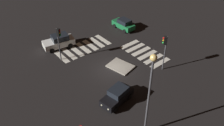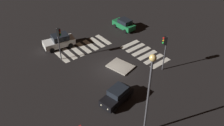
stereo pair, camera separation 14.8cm
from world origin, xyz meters
TOP-DOWN VIEW (x-y plane):
  - ground_plane at (0.00, 0.00)m, footprint 80.00×80.00m
  - traffic_island at (-0.26, -1.16)m, footprint 3.43×2.86m
  - car_green at (6.92, -8.00)m, footprint 3.81×1.88m
  - car_white at (8.60, 2.42)m, footprint 2.60×4.50m
  - car_black at (-4.53, 3.02)m, footprint 2.33×4.01m
  - traffic_light_north at (5.73, 3.71)m, footprint 0.53×0.54m
  - traffic_light_south at (-3.82, -4.73)m, footprint 0.54×0.53m
  - street_lamp at (-9.12, 3.57)m, footprint 0.56×0.56m
  - crosswalk_near at (-0.00, -5.63)m, footprint 6.45×3.20m
  - crosswalk_side at (6.28, 0.00)m, footprint 3.20×7.60m

SIDE VIEW (x-z plane):
  - ground_plane at x=0.00m, z-range 0.00..0.00m
  - crosswalk_near at x=0.00m, z-range 0.00..0.02m
  - crosswalk_side at x=6.28m, z-range 0.00..0.02m
  - traffic_island at x=-0.26m, z-range 0.00..0.18m
  - car_green at x=6.92m, z-range -0.01..1.62m
  - car_black at x=-4.53m, z-range -0.02..1.65m
  - car_white at x=8.60m, z-range -0.02..1.85m
  - traffic_light_north at x=5.73m, z-range 1.16..5.69m
  - traffic_light_south at x=-3.82m, z-range 1.19..5.85m
  - street_lamp at x=-9.12m, z-range 1.48..10.18m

